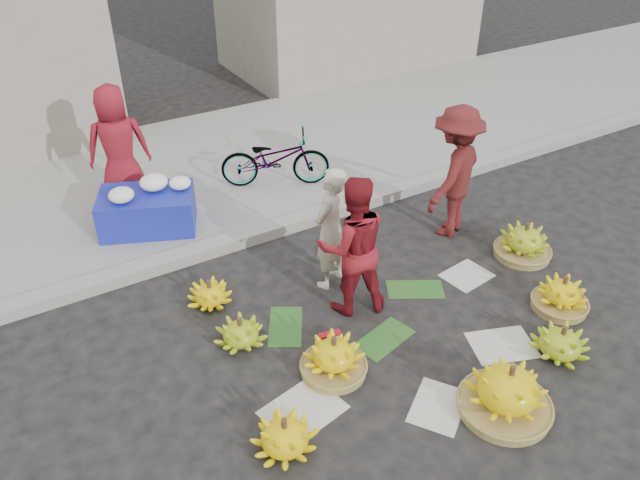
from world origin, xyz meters
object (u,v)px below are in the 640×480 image
banana_bunch_0 (334,357)px  banana_bunch_4 (562,295)px  bicycle (275,159)px  vendor_cream (331,229)px  flower_table (148,208)px

banana_bunch_0 → banana_bunch_4: 2.72m
bicycle → banana_bunch_0: bearing=-173.1°
banana_bunch_0 → vendor_cream: size_ratio=0.43×
vendor_cream → flower_table: vendor_cream is taller
bicycle → flower_table: bearing=121.7°
banana_bunch_4 → vendor_cream: (-1.95, 1.71, 0.57)m
flower_table → bicycle: bicycle is taller
banana_bunch_0 → bicycle: (1.19, 3.54, 0.34)m
banana_bunch_4 → banana_bunch_0: bearing=170.5°
banana_bunch_0 → vendor_cream: (0.73, 1.26, 0.55)m
banana_bunch_0 → flower_table: bearing=102.8°
banana_bunch_4 → vendor_cream: vendor_cream is taller
vendor_cream → bicycle: vendor_cream is taller
flower_table → banana_bunch_4: bearing=-24.8°
banana_bunch_4 → bicycle: bicycle is taller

